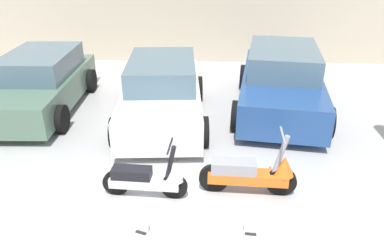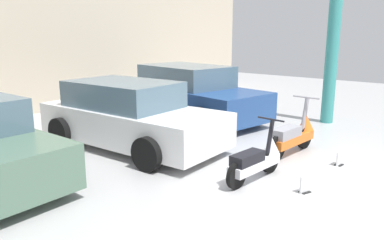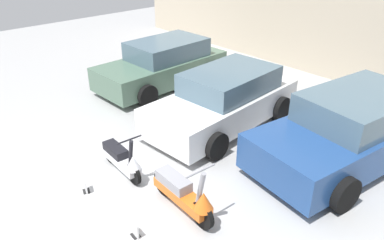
# 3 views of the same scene
# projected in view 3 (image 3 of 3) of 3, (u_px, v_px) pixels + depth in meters

# --- Properties ---
(ground_plane) EXTENTS (28.00, 28.00, 0.00)m
(ground_plane) POSITION_uv_depth(u_px,v_px,m) (117.00, 198.00, 6.78)
(ground_plane) COLOR #B2B2B2
(wall_back) EXTENTS (19.60, 0.12, 4.02)m
(wall_back) POSITION_uv_depth(u_px,v_px,m) (359.00, 18.00, 10.77)
(wall_back) COLOR beige
(wall_back) RESTS_ON ground_plane
(scooter_front_left) EXTENTS (1.38, 0.50, 0.96)m
(scooter_front_left) POSITION_uv_depth(u_px,v_px,m) (122.00, 159.00, 7.30)
(scooter_front_left) COLOR black
(scooter_front_left) RESTS_ON ground_plane
(scooter_front_right) EXTENTS (1.58, 0.57, 1.10)m
(scooter_front_right) POSITION_uv_depth(u_px,v_px,m) (184.00, 194.00, 6.28)
(scooter_front_right) COLOR black
(scooter_front_right) RESTS_ON ground_plane
(car_rear_left) EXTENTS (2.06, 4.08, 1.37)m
(car_rear_left) POSITION_uv_depth(u_px,v_px,m) (163.00, 65.00, 11.30)
(car_rear_left) COLOR #51705B
(car_rear_left) RESTS_ON ground_plane
(car_rear_center) EXTENTS (2.18, 4.14, 1.37)m
(car_rear_center) POSITION_uv_depth(u_px,v_px,m) (224.00, 100.00, 9.01)
(car_rear_center) COLOR white
(car_rear_center) RESTS_ON ground_plane
(car_rear_right) EXTENTS (2.56, 4.57, 1.48)m
(car_rear_right) POSITION_uv_depth(u_px,v_px,m) (351.00, 130.00, 7.58)
(car_rear_right) COLOR navy
(car_rear_right) RESTS_ON ground_plane
(placard_near_left_scooter) EXTENTS (0.20, 0.17, 0.26)m
(placard_near_left_scooter) POSITION_uv_depth(u_px,v_px,m) (86.00, 187.00, 6.89)
(placard_near_left_scooter) COLOR black
(placard_near_left_scooter) RESTS_ON ground_plane
(placard_near_right_scooter) EXTENTS (0.20, 0.13, 0.26)m
(placard_near_right_scooter) POSITION_uv_depth(u_px,v_px,m) (135.00, 230.00, 5.90)
(placard_near_right_scooter) COLOR black
(placard_near_right_scooter) RESTS_ON ground_plane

